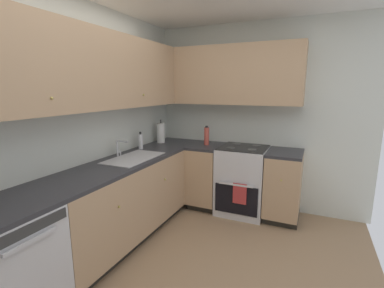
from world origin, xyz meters
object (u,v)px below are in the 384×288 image
(oven_range, at_px, (243,179))
(soap_bottle, at_px, (141,141))
(dishwasher, at_px, (5,271))
(paper_towel_roll, at_px, (161,133))
(oil_bottle, at_px, (207,136))

(oven_range, relative_size, soap_bottle, 4.68)
(soap_bottle, bearing_deg, dishwasher, -174.60)
(dishwasher, xyz_separation_m, paper_towel_roll, (2.39, 0.16, 0.61))
(soap_bottle, distance_m, paper_towel_roll, 0.48)
(oven_range, bearing_deg, soap_bottle, 116.94)
(paper_towel_roll, distance_m, oil_bottle, 0.67)
(soap_bottle, bearing_deg, oven_range, -63.06)
(dishwasher, height_order, oil_bottle, oil_bottle)
(oven_range, bearing_deg, paper_towel_roll, 96.44)
(oil_bottle, bearing_deg, paper_towel_roll, 99.87)
(dishwasher, relative_size, oven_range, 0.82)
(oven_range, distance_m, oil_bottle, 0.77)
(soap_bottle, bearing_deg, oil_bottle, -48.97)
(soap_bottle, bearing_deg, paper_towel_roll, -2.39)
(oil_bottle, bearing_deg, dishwasher, 168.68)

